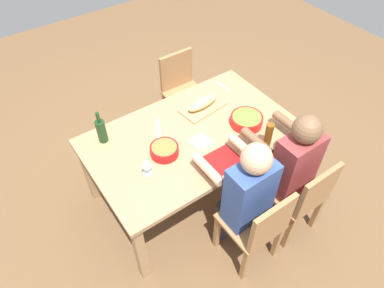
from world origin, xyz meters
name	(u,v)px	position (x,y,z in m)	size (l,w,h in m)	color
ground_plane	(192,189)	(0.00, 0.00, 0.00)	(8.00, 8.00, 0.00)	brown
dining_table	(192,141)	(0.00, 0.00, 0.66)	(1.69, 1.04, 0.74)	#A87F56
chair_near_center	(258,226)	(0.00, -0.84, 0.48)	(0.40, 0.40, 0.85)	#9E7044
diner_near_center	(245,192)	(0.00, -0.66, 0.70)	(0.41, 0.53, 1.20)	#2D2D38
chair_near_right	(302,196)	(0.47, -0.84, 0.48)	(0.40, 0.40, 0.85)	#9E7044
diner_near_right	(291,163)	(0.47, -0.66, 0.70)	(0.41, 0.53, 1.20)	#2D2D38
chair_far_right	(182,88)	(0.47, 0.84, 0.48)	(0.40, 0.40, 0.85)	#9E7044
serving_bowl_fruit	(164,150)	(-0.29, -0.05, 0.78)	(0.22, 0.22, 0.08)	red
serving_bowl_salad	(247,120)	(0.44, -0.16, 0.79)	(0.27, 0.27, 0.08)	red
cutting_board	(203,107)	(0.27, 0.22, 0.75)	(0.40, 0.22, 0.02)	tan
bread_loaf	(203,102)	(0.27, 0.22, 0.81)	(0.32, 0.11, 0.09)	tan
wine_bottle	(101,131)	(-0.61, 0.35, 0.85)	(0.08, 0.08, 0.29)	#193819
beer_bottle	(268,135)	(0.41, -0.43, 0.85)	(0.06, 0.06, 0.22)	brown
wine_glass	(146,163)	(-0.50, -0.14, 0.86)	(0.08, 0.08, 0.17)	silver
placemat_near_center	(220,162)	(0.00, -0.36, 0.74)	(0.32, 0.23, 0.01)	maroon
fork_near_right	(252,144)	(0.33, -0.36, 0.74)	(0.02, 0.17, 0.01)	silver
fork_far_right	(222,86)	(0.61, 0.36, 0.74)	(0.02, 0.17, 0.01)	silver
carving_knife	(159,128)	(-0.19, 0.22, 0.74)	(0.23, 0.02, 0.01)	silver
napkin_stack	(201,142)	(0.00, -0.12, 0.75)	(0.14, 0.14, 0.02)	white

